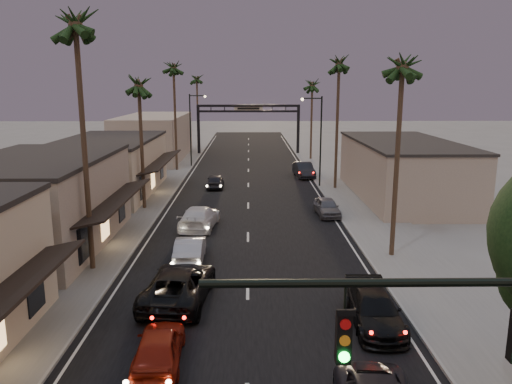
{
  "coord_description": "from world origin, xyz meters",
  "views": [
    {
      "loc": [
        0.09,
        -4.28,
        10.03
      ],
      "look_at": [
        0.58,
        30.88,
        2.5
      ],
      "focal_mm": 35.0,
      "sensor_mm": 36.0,
      "label": 1
    }
  ],
  "objects_px": {
    "arch": "(248,117)",
    "oncoming_pickup": "(179,285)",
    "palm_rb": "(339,59)",
    "oncoming_silver": "(190,249)",
    "streetlight_right": "(318,134)",
    "palm_far": "(197,76)",
    "palm_lb": "(75,17)",
    "palm_ra": "(403,59)",
    "palm_rc": "(312,82)",
    "palm_lc": "(138,80)",
    "palm_ld": "(173,64)",
    "oncoming_red": "(159,347)",
    "streetlight_left": "(193,124)",
    "curbside_black": "(374,310)"
  },
  "relations": [
    {
      "from": "arch",
      "to": "oncoming_pickup",
      "type": "distance_m",
      "value": 52.49
    },
    {
      "from": "palm_rb",
      "to": "oncoming_silver",
      "type": "height_order",
      "value": "palm_rb"
    },
    {
      "from": "streetlight_right",
      "to": "palm_far",
      "type": "bearing_deg",
      "value": 114.76
    },
    {
      "from": "palm_lb",
      "to": "oncoming_pickup",
      "type": "height_order",
      "value": "palm_lb"
    },
    {
      "from": "palm_ra",
      "to": "palm_far",
      "type": "distance_m",
      "value": 56.58
    },
    {
      "from": "palm_lb",
      "to": "palm_ra",
      "type": "bearing_deg",
      "value": 6.63
    },
    {
      "from": "palm_ra",
      "to": "oncoming_silver",
      "type": "height_order",
      "value": "palm_ra"
    },
    {
      "from": "oncoming_silver",
      "to": "palm_rc",
      "type": "bearing_deg",
      "value": -107.56
    },
    {
      "from": "oncoming_pickup",
      "to": "palm_lb",
      "type": "bearing_deg",
      "value": -32.56
    },
    {
      "from": "streetlight_right",
      "to": "palm_ra",
      "type": "relative_size",
      "value": 0.68
    },
    {
      "from": "palm_lc",
      "to": "palm_ld",
      "type": "relative_size",
      "value": 0.86
    },
    {
      "from": "arch",
      "to": "oncoming_silver",
      "type": "distance_m",
      "value": 47.04
    },
    {
      "from": "arch",
      "to": "oncoming_red",
      "type": "bearing_deg",
      "value": -93.19
    },
    {
      "from": "palm_lc",
      "to": "arch",
      "type": "bearing_deg",
      "value": 75.8
    },
    {
      "from": "palm_lc",
      "to": "oncoming_pickup",
      "type": "bearing_deg",
      "value": -73.57
    },
    {
      "from": "palm_rb",
      "to": "palm_rc",
      "type": "xyz_separation_m",
      "value": [
        0.0,
        20.0,
        -1.95
      ]
    },
    {
      "from": "palm_lb",
      "to": "palm_ld",
      "type": "distance_m",
      "value": 33.01
    },
    {
      "from": "palm_rc",
      "to": "streetlight_left",
      "type": "bearing_deg",
      "value": -158.86
    },
    {
      "from": "streetlight_right",
      "to": "oncoming_red",
      "type": "xyz_separation_m",
      "value": [
        -10.14,
        -32.68,
        -4.62
      ]
    },
    {
      "from": "palm_ld",
      "to": "palm_ra",
      "type": "relative_size",
      "value": 1.08
    },
    {
      "from": "palm_ld",
      "to": "palm_rc",
      "type": "relative_size",
      "value": 1.16
    },
    {
      "from": "palm_ra",
      "to": "palm_far",
      "type": "bearing_deg",
      "value": 107.38
    },
    {
      "from": "palm_far",
      "to": "oncoming_pickup",
      "type": "relative_size",
      "value": 2.18
    },
    {
      "from": "curbside_black",
      "to": "palm_rc",
      "type": "bearing_deg",
      "value": 87.12
    },
    {
      "from": "curbside_black",
      "to": "streetlight_left",
      "type": "bearing_deg",
      "value": 106.94
    },
    {
      "from": "palm_lc",
      "to": "palm_rc",
      "type": "distance_m",
      "value": 32.86
    },
    {
      "from": "streetlight_right",
      "to": "palm_rc",
      "type": "xyz_separation_m",
      "value": [
        1.68,
        19.0,
        5.14
      ]
    },
    {
      "from": "palm_lc",
      "to": "oncoming_red",
      "type": "distance_m",
      "value": 26.17
    },
    {
      "from": "oncoming_pickup",
      "to": "oncoming_silver",
      "type": "relative_size",
      "value": 1.35
    },
    {
      "from": "arch",
      "to": "palm_lc",
      "type": "height_order",
      "value": "palm_lc"
    },
    {
      "from": "palm_lc",
      "to": "palm_rc",
      "type": "xyz_separation_m",
      "value": [
        17.2,
        28.0,
        0.0
      ]
    },
    {
      "from": "palm_far",
      "to": "oncoming_pickup",
      "type": "xyz_separation_m",
      "value": [
        5.06,
        -60.18,
        -10.6
      ]
    },
    {
      "from": "oncoming_red",
      "to": "oncoming_silver",
      "type": "xyz_separation_m",
      "value": [
        -0.13,
        11.0,
        0.03
      ]
    },
    {
      "from": "streetlight_left",
      "to": "oncoming_pickup",
      "type": "relative_size",
      "value": 1.49
    },
    {
      "from": "palm_lc",
      "to": "curbside_black",
      "type": "height_order",
      "value": "palm_lc"
    },
    {
      "from": "arch",
      "to": "curbside_black",
      "type": "relative_size",
      "value": 3.1
    },
    {
      "from": "palm_rc",
      "to": "oncoming_red",
      "type": "height_order",
      "value": "palm_rc"
    },
    {
      "from": "oncoming_red",
      "to": "arch",
      "type": "bearing_deg",
      "value": -95.67
    },
    {
      "from": "arch",
      "to": "streetlight_left",
      "type": "relative_size",
      "value": 1.69
    },
    {
      "from": "palm_lc",
      "to": "palm_ld",
      "type": "bearing_deg",
      "value": 90.0
    },
    {
      "from": "streetlight_right",
      "to": "palm_lb",
      "type": "height_order",
      "value": "palm_lb"
    },
    {
      "from": "palm_rc",
      "to": "palm_far",
      "type": "relative_size",
      "value": 0.92
    },
    {
      "from": "palm_ld",
      "to": "palm_lb",
      "type": "bearing_deg",
      "value": -90.0
    },
    {
      "from": "palm_rb",
      "to": "palm_ld",
      "type": "bearing_deg",
      "value": 147.4
    },
    {
      "from": "arch",
      "to": "palm_far",
      "type": "relative_size",
      "value": 1.15
    },
    {
      "from": "streetlight_left",
      "to": "palm_rc",
      "type": "xyz_separation_m",
      "value": [
        15.52,
        6.0,
        5.14
      ]
    },
    {
      "from": "palm_rb",
      "to": "oncoming_pickup",
      "type": "xyz_separation_m",
      "value": [
        -11.84,
        -26.18,
        -11.58
      ]
    },
    {
      "from": "streetlight_right",
      "to": "curbside_black",
      "type": "height_order",
      "value": "streetlight_right"
    },
    {
      "from": "palm_ra",
      "to": "palm_far",
      "type": "relative_size",
      "value": 1.0
    },
    {
      "from": "palm_lb",
      "to": "streetlight_right",
      "type": "bearing_deg",
      "value": 55.99
    }
  ]
}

